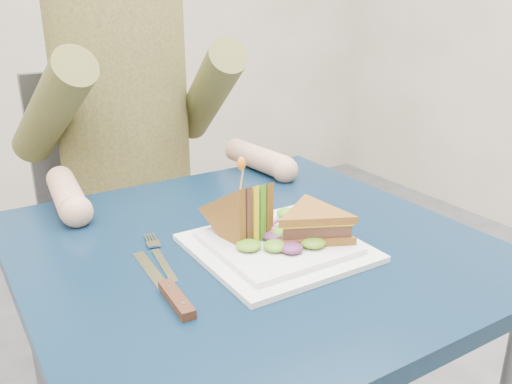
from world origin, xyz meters
TOP-DOWN VIEW (x-y plane):
  - table at (0.00, 0.00)m, footprint 0.75×0.75m
  - chair at (0.00, 0.72)m, footprint 0.42×0.40m
  - diner at (-0.00, 0.60)m, footprint 0.54×0.59m
  - plate at (0.02, -0.05)m, footprint 0.26×0.26m
  - sandwich_flat at (0.08, -0.08)m, footprint 0.20×0.20m
  - sandwich_upright at (-0.02, -0.01)m, footprint 0.09×0.15m
  - fork at (-0.16, 0.02)m, footprint 0.04×0.18m
  - knife at (-0.19, -0.09)m, footprint 0.03×0.22m
  - toothpick at (-0.02, -0.01)m, footprint 0.01×0.01m
  - toothpick_frill at (-0.02, -0.01)m, footprint 0.01×0.01m
  - lettuce_spill at (0.03, -0.04)m, footprint 0.15×0.13m
  - onion_ring at (0.04, -0.05)m, footprint 0.04×0.04m

SIDE VIEW (x-z plane):
  - chair at x=0.00m, z-range 0.08..1.01m
  - table at x=0.00m, z-range 0.29..1.02m
  - fork at x=-0.16m, z-range 0.73..0.74m
  - knife at x=-0.19m, z-range 0.73..0.74m
  - plate at x=0.02m, z-range 0.73..0.75m
  - lettuce_spill at x=0.03m, z-range 0.75..0.77m
  - onion_ring at x=0.04m, z-range 0.75..0.78m
  - sandwich_flat at x=0.08m, z-range 0.75..0.80m
  - sandwich_upright at x=-0.02m, z-range 0.71..0.86m
  - toothpick at x=-0.02m, z-range 0.82..0.88m
  - toothpick_frill at x=-0.02m, z-range 0.87..0.89m
  - diner at x=0.00m, z-range 0.54..1.29m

